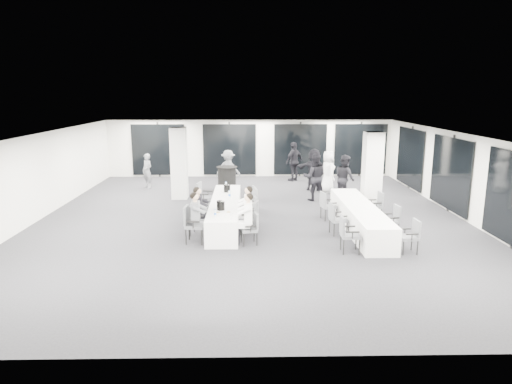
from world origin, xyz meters
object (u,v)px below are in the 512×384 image
at_px(chair_main_left_fourth, 201,203).
at_px(chair_main_right_far, 251,197).
at_px(chair_main_right_fourth, 251,202).
at_px(chair_side_left_near, 347,232).
at_px(standing_guest_d, 294,159).
at_px(ice_bucket_far, 227,188).
at_px(chair_main_left_mid, 198,209).
at_px(chair_main_right_mid, 251,209).
at_px(chair_main_right_second, 252,215).
at_px(standing_guest_c, 228,167).
at_px(standing_guest_a, 229,170).
at_px(standing_guest_g, 147,169).
at_px(chair_side_left_far, 327,204).
at_px(chair_main_left_second, 195,218).
at_px(standing_guest_b, 315,174).
at_px(banquet_table_side, 360,217).
at_px(chair_side_right_near, 411,234).
at_px(chair_side_right_far, 376,204).
at_px(chair_side_right_mid, 393,218).
at_px(standing_guest_f, 314,167).
at_px(standing_guest_e, 328,169).
at_px(chair_main_left_near, 192,222).
at_px(ice_bucket_near, 221,205).
at_px(cocktail_table, 227,181).
at_px(standing_guest_h, 345,175).
at_px(chair_side_left_mid, 336,217).
at_px(chair_main_right_near, 252,227).
at_px(banquet_table_main, 225,212).
at_px(chair_main_left_far, 203,195).

xyz_separation_m(chair_main_left_fourth, chair_main_right_far, (1.66, 1.01, -0.02)).
xyz_separation_m(chair_main_right_fourth, chair_side_left_near, (2.47, -3.25, -0.03)).
height_order(standing_guest_d, ice_bucket_far, standing_guest_d).
distance_m(chair_main_left_mid, chair_main_right_mid, 1.66).
xyz_separation_m(chair_main_right_second, standing_guest_c, (-0.95, 6.68, 0.38)).
relative_size(standing_guest_a, standing_guest_g, 1.09).
xyz_separation_m(chair_main_right_far, standing_guest_d, (2.10, 5.60, 0.55)).
bearing_deg(chair_side_left_far, chair_main_left_second, -82.62).
xyz_separation_m(chair_side_left_far, standing_guest_b, (-0.01, 2.74, 0.51)).
height_order(banquet_table_side, chair_side_right_near, chair_side_right_near).
distance_m(chair_main_left_fourth, chair_side_right_far, 5.81).
distance_m(chair_side_left_near, chair_side_right_mid, 2.22).
bearing_deg(chair_main_left_second, standing_guest_f, 158.55).
distance_m(chair_side_right_near, standing_guest_f, 8.02).
bearing_deg(standing_guest_g, chair_main_left_second, -26.58).
bearing_deg(standing_guest_g, standing_guest_a, 27.77).
height_order(standing_guest_b, standing_guest_e, standing_guest_b).
xyz_separation_m(chair_side_left_far, standing_guest_d, (-0.39, 6.76, 0.52)).
relative_size(chair_main_left_near, standing_guest_c, 0.55).
height_order(banquet_table_side, chair_side_right_far, chair_side_right_far).
height_order(chair_main_left_mid, chair_side_left_near, chair_side_left_near).
xyz_separation_m(chair_side_right_far, ice_bucket_near, (-5.05, -1.59, 0.36)).
xyz_separation_m(chair_main_left_near, chair_main_right_second, (1.68, 0.77, -0.03)).
xyz_separation_m(cocktail_table, chair_side_right_mid, (5.09, -5.45, -0.09)).
bearing_deg(chair_side_left_far, standing_guest_h, 143.64).
height_order(chair_main_left_second, chair_main_right_mid, chair_main_right_mid).
bearing_deg(standing_guest_h, chair_main_right_fourth, 107.95).
bearing_deg(standing_guest_f, standing_guest_c, 11.40).
height_order(banquet_table_side, chair_main_right_mid, chair_main_right_mid).
bearing_deg(cocktail_table, standing_guest_a, 85.40).
bearing_deg(chair_side_left_mid, standing_guest_a, -159.96).
relative_size(chair_side_right_near, standing_guest_b, 0.43).
height_order(chair_main_left_mid, chair_side_right_mid, chair_main_left_mid).
bearing_deg(chair_side_left_near, standing_guest_g, -139.34).
xyz_separation_m(chair_main_left_near, standing_guest_f, (4.41, 6.92, 0.43)).
xyz_separation_m(chair_side_left_far, standing_guest_f, (0.25, 4.64, 0.49)).
height_order(chair_main_left_near, chair_side_left_near, chair_main_left_near).
distance_m(chair_main_right_near, standing_guest_a, 6.97).
distance_m(chair_side_left_far, standing_guest_e, 4.30).
height_order(banquet_table_main, chair_main_left_far, chair_main_left_far).
relative_size(cocktail_table, standing_guest_e, 0.59).
height_order(chair_main_right_near, chair_side_right_far, chair_side_right_far).
bearing_deg(standing_guest_f, chair_main_left_far, 57.78).
height_order(chair_main_left_far, ice_bucket_near, chair_main_left_far).
xyz_separation_m(chair_main_left_near, chair_side_left_near, (4.15, -0.89, -0.04)).
distance_m(chair_main_right_fourth, chair_side_left_near, 4.09).
bearing_deg(standing_guest_c, chair_main_right_near, 109.62).
xyz_separation_m(standing_guest_d, standing_guest_e, (1.16, -2.56, -0.06)).
bearing_deg(chair_main_left_mid, standing_guest_f, 152.50).
height_order(chair_side_right_mid, standing_guest_a, standing_guest_a).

